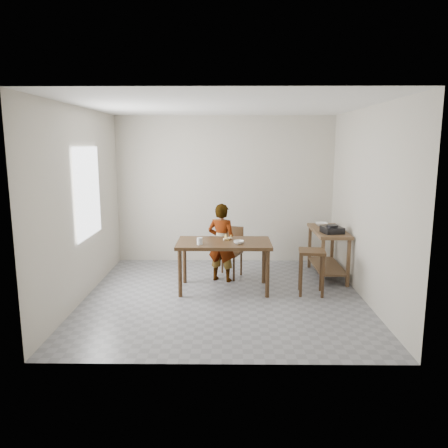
{
  "coord_description": "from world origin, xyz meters",
  "views": [
    {
      "loc": [
        0.07,
        -6.07,
        2.19
      ],
      "look_at": [
        0.0,
        0.4,
        1.0
      ],
      "focal_mm": 35.0,
      "sensor_mm": 36.0,
      "label": 1
    }
  ],
  "objects_px": {
    "prep_counter": "(328,253)",
    "dining_table": "(224,266)",
    "stool": "(311,272)",
    "child": "(222,242)",
    "dining_chair": "(228,253)"
  },
  "relations": [
    {
      "from": "dining_table",
      "to": "dining_chair",
      "type": "distance_m",
      "value": 0.66
    },
    {
      "from": "dining_table",
      "to": "dining_chair",
      "type": "height_order",
      "value": "dining_chair"
    },
    {
      "from": "dining_table",
      "to": "dining_chair",
      "type": "relative_size",
      "value": 1.69
    },
    {
      "from": "prep_counter",
      "to": "dining_table",
      "type": "bearing_deg",
      "value": -157.85
    },
    {
      "from": "dining_table",
      "to": "dining_chair",
      "type": "bearing_deg",
      "value": 84.85
    },
    {
      "from": "dining_chair",
      "to": "prep_counter",
      "type": "bearing_deg",
      "value": 23.13
    },
    {
      "from": "stool",
      "to": "child",
      "type": "bearing_deg",
      "value": 154.66
    },
    {
      "from": "dining_table",
      "to": "stool",
      "type": "distance_m",
      "value": 1.3
    },
    {
      "from": "prep_counter",
      "to": "dining_chair",
      "type": "relative_size",
      "value": 1.44
    },
    {
      "from": "dining_table",
      "to": "prep_counter",
      "type": "bearing_deg",
      "value": 22.15
    },
    {
      "from": "child",
      "to": "dining_chair",
      "type": "bearing_deg",
      "value": -97.19
    },
    {
      "from": "dining_table",
      "to": "stool",
      "type": "xyz_separation_m",
      "value": [
        1.29,
        -0.17,
        -0.04
      ]
    },
    {
      "from": "dining_table",
      "to": "child",
      "type": "relative_size",
      "value": 1.11
    },
    {
      "from": "dining_chair",
      "to": "stool",
      "type": "distance_m",
      "value": 1.49
    },
    {
      "from": "dining_chair",
      "to": "stool",
      "type": "relative_size",
      "value": 1.25
    }
  ]
}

